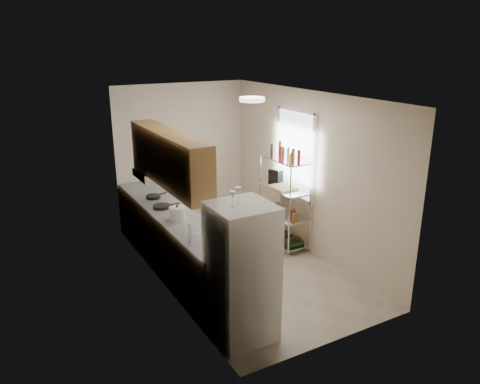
% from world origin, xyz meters
% --- Properties ---
extents(room, '(2.52, 4.42, 2.62)m').
position_xyz_m(room, '(0.00, 0.00, 1.30)').
color(room, '#B7AB94').
rests_on(room, ground).
extents(counter_run, '(0.63, 3.51, 0.90)m').
position_xyz_m(counter_run, '(-0.92, 0.44, 0.45)').
color(counter_run, '#B1804B').
rests_on(counter_run, ground).
extents(upper_cabinets, '(0.33, 2.20, 0.72)m').
position_xyz_m(upper_cabinets, '(-1.05, 0.10, 1.81)').
color(upper_cabinets, '#B1804B').
rests_on(upper_cabinets, room).
extents(range_hood, '(0.50, 0.60, 0.12)m').
position_xyz_m(range_hood, '(-1.00, 0.90, 1.39)').
color(range_hood, '#B7BABC').
rests_on(range_hood, room).
extents(window, '(0.06, 1.00, 1.46)m').
position_xyz_m(window, '(1.23, 0.35, 1.55)').
color(window, white).
rests_on(window, room).
extents(bakers_rack, '(0.45, 0.90, 1.73)m').
position_xyz_m(bakers_rack, '(1.00, 0.30, 1.11)').
color(bakers_rack, silver).
rests_on(bakers_rack, ground).
extents(ceiling_dome, '(0.34, 0.34, 0.05)m').
position_xyz_m(ceiling_dome, '(0.00, -0.30, 2.57)').
color(ceiling_dome, white).
rests_on(ceiling_dome, room).
extents(refrigerator, '(0.67, 0.67, 1.63)m').
position_xyz_m(refrigerator, '(-0.87, -1.56, 0.81)').
color(refrigerator, white).
rests_on(refrigerator, ground).
extents(wine_glass_a, '(0.06, 0.06, 0.17)m').
position_xyz_m(wine_glass_a, '(-0.98, -1.56, 1.72)').
color(wine_glass_a, silver).
rests_on(wine_glass_a, refrigerator).
extents(wine_glass_b, '(0.07, 0.07, 0.20)m').
position_xyz_m(wine_glass_b, '(-0.90, -1.52, 1.73)').
color(wine_glass_b, silver).
rests_on(wine_glass_b, refrigerator).
extents(rice_cooker, '(0.23, 0.23, 0.19)m').
position_xyz_m(rice_cooker, '(-0.96, 0.12, 0.99)').
color(rice_cooker, silver).
rests_on(rice_cooker, counter_run).
extents(frying_pan_large, '(0.26, 0.26, 0.05)m').
position_xyz_m(frying_pan_large, '(-0.99, 0.69, 0.92)').
color(frying_pan_large, black).
rests_on(frying_pan_large, counter_run).
extents(frying_pan_small, '(0.31, 0.31, 0.05)m').
position_xyz_m(frying_pan_small, '(-0.94, 1.19, 0.92)').
color(frying_pan_small, black).
rests_on(frying_pan_small, counter_run).
extents(cutting_board, '(0.34, 0.44, 0.03)m').
position_xyz_m(cutting_board, '(0.97, 0.32, 1.03)').
color(cutting_board, tan).
rests_on(cutting_board, bakers_rack).
extents(espresso_machine, '(0.20, 0.25, 0.25)m').
position_xyz_m(espresso_machine, '(1.03, 0.63, 1.14)').
color(espresso_machine, black).
rests_on(espresso_machine, bakers_rack).
extents(storage_bag, '(0.12, 0.14, 0.14)m').
position_xyz_m(storage_bag, '(0.88, 0.54, 0.63)').
color(storage_bag, '#B31616').
rests_on(storage_bag, bakers_rack).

